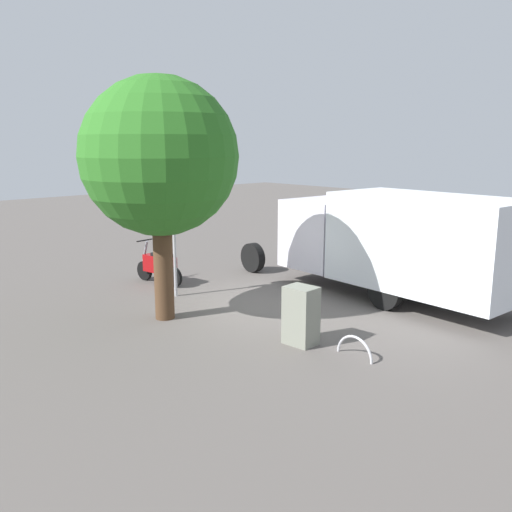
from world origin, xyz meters
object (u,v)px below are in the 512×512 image
Objects in this scene: box_truck_near at (391,239)px; bike_rack_hoop at (354,357)px; motorcycle at (159,266)px; utility_cabinet at (301,315)px; stop_sign at (173,214)px; street_tree at (160,158)px.

bike_rack_hoop is at bearing 118.92° from box_truck_near.
motorcycle reaches higher than utility_cabinet.
stop_sign is 3.79× the size of bike_rack_hoop.
box_truck_near is at bearing -116.03° from street_tree.
box_truck_near is 4.64m from bike_rack_hoop.
box_truck_near is 6.15m from street_tree.
box_truck_near is at bearing -153.42° from motorcycle.
motorcycle is 0.34× the size of street_tree.
utility_cabinet is (-0.67, 4.17, -0.95)m from box_truck_near.
street_tree is at bearing 68.01° from box_truck_near.
street_tree is (-2.70, 1.66, 3.09)m from motorcycle.
box_truck_near is 4.57× the size of motorcycle.
box_truck_near is at bearing -65.11° from bike_rack_hoop.
street_tree reaches higher than utility_cabinet.
box_truck_near is at bearing -80.83° from utility_cabinet.
street_tree is 4.57× the size of utility_cabinet.
utility_cabinet is at bearing -162.16° from street_tree.
street_tree is (2.54, 5.20, 2.07)m from box_truck_near.
box_truck_near is 5.57m from stop_sign.
utility_cabinet reaches higher than bike_rack_hoop.
box_truck_near reaches higher than motorcycle.
box_truck_near is 2.56× the size of stop_sign.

